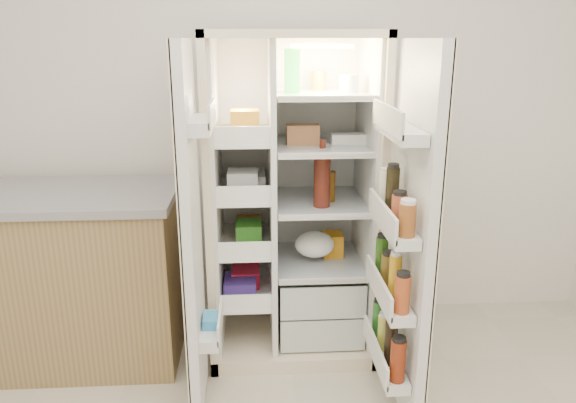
{
  "coord_description": "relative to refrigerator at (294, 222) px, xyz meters",
  "views": [
    {
      "loc": [
        -0.18,
        -1.32,
        1.76
      ],
      "look_at": [
        -0.02,
        1.25,
        0.99
      ],
      "focal_mm": 34.0,
      "sensor_mm": 36.0,
      "label": 1
    }
  ],
  "objects": [
    {
      "name": "refrigerator",
      "position": [
        0.0,
        0.0,
        0.0
      ],
      "size": [
        0.92,
        0.7,
        1.8
      ],
      "color": "beige",
      "rests_on": "floor"
    },
    {
      "name": "kitchen_counter",
      "position": [
        -1.32,
        -0.11,
        -0.25
      ],
      "size": [
        1.34,
        0.71,
        0.97
      ],
      "color": "olive",
      "rests_on": "floor"
    },
    {
      "name": "freezer_door",
      "position": [
        -0.51,
        -0.6,
        0.15
      ],
      "size": [
        0.15,
        0.4,
        1.72
      ],
      "color": "silver",
      "rests_on": "floor"
    },
    {
      "name": "wall_back",
      "position": [
        -0.04,
        0.35,
        0.61
      ],
      "size": [
        4.0,
        0.02,
        2.7
      ],
      "primitive_type": "cube",
      "color": "white",
      "rests_on": "floor"
    },
    {
      "name": "fridge_door",
      "position": [
        0.47,
        -0.7,
        0.12
      ],
      "size": [
        0.17,
        0.58,
        1.72
      ],
      "color": "silver",
      "rests_on": "floor"
    }
  ]
}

